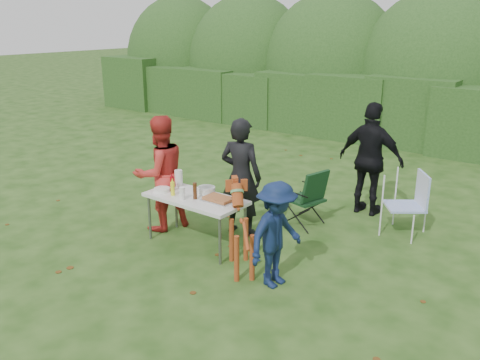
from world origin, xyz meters
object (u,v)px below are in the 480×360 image
Objects in this scene: folding_table at (196,200)px; beer_bottle at (195,191)px; person_red_jacket at (160,173)px; person_cook at (241,177)px; lawn_chair at (404,204)px; paper_towel_roll at (179,178)px; dog at (241,233)px; ketchup_bottle at (172,184)px; camping_chair at (305,196)px; mustard_bottle at (173,189)px; person_black_puffy at (371,159)px; child at (276,235)px.

beer_bottle reaches higher than folding_table.
folding_table is 0.83× the size of person_red_jacket.
lawn_chair is at bearing -155.48° from person_cook.
lawn_chair is 3.82× the size of paper_towel_roll.
person_red_jacket reaches higher than dog.
ketchup_bottle is at bearing -177.74° from folding_table.
folding_table is at bearing 60.43° from person_cook.
person_red_jacket reaches higher than ketchup_bottle.
person_cook is at bearing -7.24° from dog.
person_red_jacket reaches higher than beer_bottle.
dog is 2.74m from lawn_chair.
beer_bottle reaches higher than camping_chair.
beer_bottle is (-2.21, -2.27, 0.36)m from lawn_chair.
mustard_bottle is (0.54, -0.29, -0.06)m from person_red_jacket.
person_cook is at bearing 58.29° from mustard_bottle.
dog is 1.13× the size of lawn_chair.
folding_table is 1.86m from camping_chair.
camping_chair is (1.70, 1.50, -0.43)m from person_red_jacket.
dog reaches higher than lawn_chair.
folding_table is at bearing 96.54° from person_red_jacket.
person_black_puffy is 1.05m from lawn_chair.
camping_chair is at bearing 62.58° from folding_table.
person_red_jacket is 2.47m from child.
person_red_jacket is 0.95× the size of person_black_puffy.
beer_bottle is (0.50, -0.05, 0.01)m from ketchup_bottle.
lawn_chair is (2.26, 2.21, -0.19)m from folding_table.
ketchup_bottle reaches higher than folding_table.
lawn_chair reaches higher than beer_bottle.
person_red_jacket is 1.33× the size of child.
person_red_jacket is at bearing -170.96° from paper_towel_roll.
person_black_puffy reaches higher than beer_bottle.
mustard_bottle is 0.19m from ketchup_bottle.
child is 1.20× the size of dog.
lawn_chair is (1.25, 2.44, -0.04)m from dog.
person_cook is 1.61× the size of dog.
child is 5.62× the size of beer_bottle.
camping_chair is at bearing 46.67° from paper_towel_roll.
ketchup_bottle is (-1.91, -2.72, -0.10)m from person_black_puffy.
child is at bearing 38.00° from lawn_chair.
camping_chair is (0.85, 1.64, -0.21)m from folding_table.
person_red_jacket is 1.60× the size of dog.
dog is at bearing -15.72° from paper_towel_roll.
person_black_puffy is at bearing -53.68° from dog.
lawn_chair is at bearing 148.43° from person_black_puffy.
ketchup_bottle is at bearing 65.39° from camping_chair.
person_cook is 7.51× the size of beer_bottle.
folding_table is 0.37m from mustard_bottle.
lawn_chair is 3.45m from paper_towel_roll.
ketchup_bottle is 0.85× the size of paper_towel_roll.
child reaches higher than mustard_bottle.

